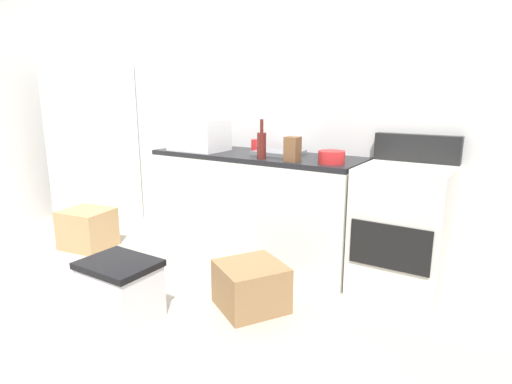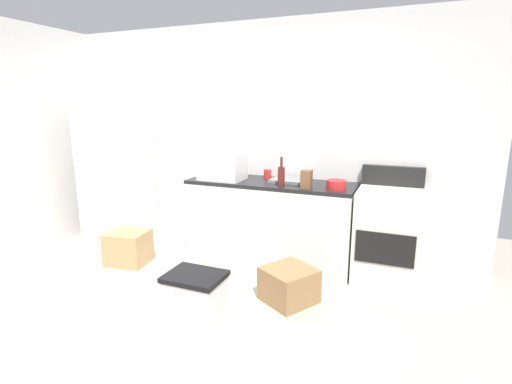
# 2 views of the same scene
# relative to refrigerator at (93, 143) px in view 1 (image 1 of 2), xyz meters

# --- Properties ---
(ground_plane) EXTENTS (6.00, 6.00, 0.00)m
(ground_plane) POSITION_rel_refrigerator_xyz_m (1.75, -1.15, -0.86)
(ground_plane) COLOR #B2A899
(wall_back) EXTENTS (5.00, 0.10, 2.60)m
(wall_back) POSITION_rel_refrigerator_xyz_m (1.75, 0.40, 0.44)
(wall_back) COLOR silver
(wall_back) RESTS_ON ground_plane
(kitchen_counter) EXTENTS (1.80, 0.60, 0.90)m
(kitchen_counter) POSITION_rel_refrigerator_xyz_m (2.05, 0.05, -0.41)
(kitchen_counter) COLOR silver
(kitchen_counter) RESTS_ON ground_plane
(refrigerator) EXTENTS (0.68, 0.66, 1.72)m
(refrigerator) POSITION_rel_refrigerator_xyz_m (0.00, 0.00, 0.00)
(refrigerator) COLOR white
(refrigerator) RESTS_ON ground_plane
(stove_oven) EXTENTS (0.60, 0.61, 1.10)m
(stove_oven) POSITION_rel_refrigerator_xyz_m (3.27, 0.06, -0.39)
(stove_oven) COLOR silver
(stove_oven) RESTS_ON ground_plane
(microwave) EXTENTS (0.46, 0.34, 0.27)m
(microwave) POSITION_rel_refrigerator_xyz_m (1.52, -0.05, 0.18)
(microwave) COLOR white
(microwave) RESTS_ON kitchen_counter
(sink_basin) EXTENTS (0.36, 0.32, 0.03)m
(sink_basin) POSITION_rel_refrigerator_xyz_m (2.23, 0.12, 0.06)
(sink_basin) COLOR slate
(sink_basin) RESTS_ON kitchen_counter
(wine_bottle) EXTENTS (0.07, 0.07, 0.30)m
(wine_bottle) POSITION_rel_refrigerator_xyz_m (2.24, -0.17, 0.15)
(wine_bottle) COLOR #591E19
(wine_bottle) RESTS_ON kitchen_counter
(coffee_mug) EXTENTS (0.08, 0.08, 0.10)m
(coffee_mug) POSITION_rel_refrigerator_xyz_m (1.96, 0.19, 0.09)
(coffee_mug) COLOR red
(coffee_mug) RESTS_ON kitchen_counter
(knife_block) EXTENTS (0.10, 0.10, 0.18)m
(knife_block) POSITION_rel_refrigerator_xyz_m (2.49, -0.15, 0.13)
(knife_block) COLOR brown
(knife_block) RESTS_ON kitchen_counter
(mixing_bowl) EXTENTS (0.19, 0.19, 0.09)m
(mixing_bowl) POSITION_rel_refrigerator_xyz_m (2.77, -0.08, 0.09)
(mixing_bowl) COLOR red
(mixing_bowl) RESTS_ON kitchen_counter
(cardboard_box_large) EXTENTS (0.56, 0.56, 0.30)m
(cardboard_box_large) POSITION_rel_refrigerator_xyz_m (2.52, -0.75, -0.71)
(cardboard_box_large) COLOR olive
(cardboard_box_large) RESTS_ON ground_plane
(cardboard_box_medium) EXTENTS (0.47, 0.42, 0.36)m
(cardboard_box_medium) POSITION_rel_refrigerator_xyz_m (0.64, -0.61, -0.68)
(cardboard_box_medium) COLOR tan
(cardboard_box_medium) RESTS_ON ground_plane
(storage_bin) EXTENTS (0.46, 0.36, 0.38)m
(storage_bin) POSITION_rel_refrigerator_xyz_m (1.90, -1.30, -0.67)
(storage_bin) COLOR silver
(storage_bin) RESTS_ON ground_plane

